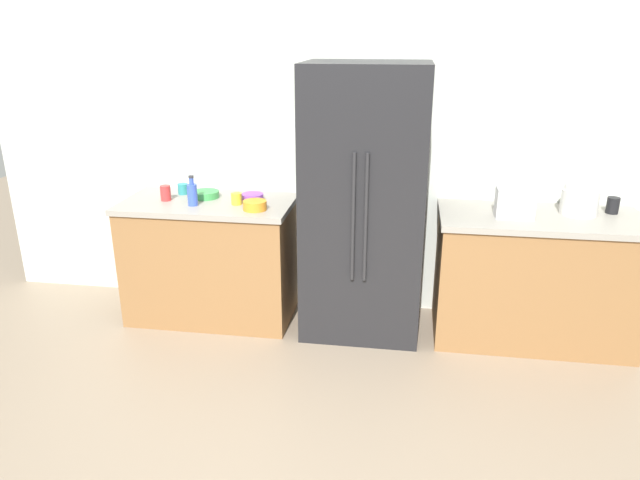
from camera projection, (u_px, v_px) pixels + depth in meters
ground_plane at (287, 479)px, 2.81m from camera, size 10.88×10.88×0.00m
kitchen_back_panel at (340, 112)px, 4.17m from camera, size 5.44×0.10×2.99m
counter_left at (212, 259)px, 4.30m from camera, size 1.22×0.67×0.90m
counter_right at (534, 278)px, 3.97m from camera, size 1.33×0.67×0.90m
refrigerator at (364, 204)px, 3.96m from camera, size 0.82×0.68×1.86m
toaster at (515, 203)px, 3.76m from camera, size 0.24×0.14×0.19m
rice_cooker at (580, 196)px, 3.81m from camera, size 0.24×0.24×0.28m
bottle_a at (192, 194)px, 4.02m from camera, size 0.07×0.07×0.21m
cup_a at (183, 189)px, 4.32m from camera, size 0.07×0.07×0.08m
cup_b at (166, 193)px, 4.15m from camera, size 0.07×0.07×0.11m
cup_c at (613, 205)px, 3.86m from camera, size 0.08×0.08×0.11m
cup_d at (237, 199)px, 4.06m from camera, size 0.08×0.08×0.08m
bowl_a at (206, 194)px, 4.23m from camera, size 0.20×0.20×0.05m
bowl_b at (253, 197)px, 4.15m from camera, size 0.16×0.16×0.05m
bowl_c at (255, 205)px, 3.94m from camera, size 0.16×0.16×0.06m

